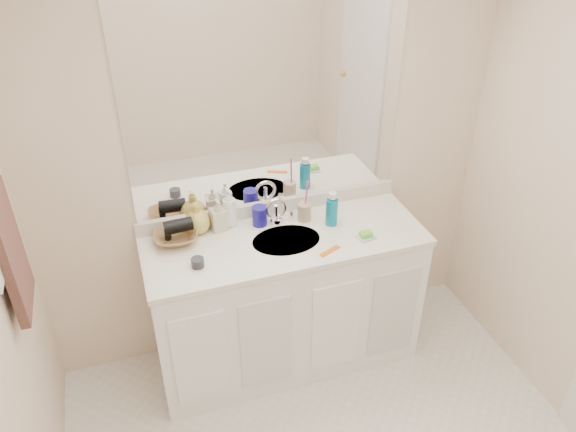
{
  "coord_description": "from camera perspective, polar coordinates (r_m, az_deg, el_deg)",
  "views": [
    {
      "loc": [
        -0.76,
        -1.31,
        2.61
      ],
      "look_at": [
        0.0,
        0.97,
        1.05
      ],
      "focal_mm": 35.0,
      "sensor_mm": 36.0,
      "label": 1
    }
  ],
  "objects": [
    {
      "name": "soap_bottle_cream",
      "position": [
        3.05,
        -7.12,
        0.16
      ],
      "size": [
        0.09,
        0.1,
        0.19
      ],
      "primitive_type": "imported",
      "rotation": [
        0.0,
        0.0,
        0.13
      ],
      "color": "beige",
      "rests_on": "countertop"
    },
    {
      "name": "green_soap",
      "position": [
        3.02,
        7.92,
        -1.83
      ],
      "size": [
        0.06,
        0.05,
        0.02
      ],
      "primitive_type": "cube",
      "rotation": [
        0.0,
        0.0,
        -0.02
      ],
      "color": "#6ED333",
      "rests_on": "soap_dish"
    },
    {
      "name": "wall_back",
      "position": [
        3.07,
        -1.93,
        5.49
      ],
      "size": [
        2.6,
        0.02,
        2.4
      ],
      "primitive_type": "cube",
      "color": "beige",
      "rests_on": "floor"
    },
    {
      "name": "soap_bottle_white",
      "position": [
        3.07,
        -5.98,
        0.88
      ],
      "size": [
        0.1,
        0.1,
        0.22
      ],
      "primitive_type": "imported",
      "rotation": [
        0.0,
        0.0,
        0.19
      ],
      "color": "white",
      "rests_on": "countertop"
    },
    {
      "name": "soap_bottle_yellow",
      "position": [
        3.05,
        -9.24,
        -0.15
      ],
      "size": [
        0.17,
        0.17,
        0.18
      ],
      "primitive_type": "imported",
      "rotation": [
        0.0,
        0.0,
        -0.25
      ],
      "color": "gold",
      "rests_on": "countertop"
    },
    {
      "name": "mouthwash_bottle",
      "position": [
        3.09,
        4.46,
        0.42
      ],
      "size": [
        0.09,
        0.09,
        0.16
      ],
      "primitive_type": "cylinder",
      "rotation": [
        0.0,
        0.0,
        -0.38
      ],
      "color": "#0B708F",
      "rests_on": "countertop"
    },
    {
      "name": "sink_basin",
      "position": [
        3.0,
        -0.18,
        -2.62
      ],
      "size": [
        0.37,
        0.37,
        0.02
      ],
      "primitive_type": "cylinder",
      "color": "#BBB6A4",
      "rests_on": "countertop"
    },
    {
      "name": "countertop",
      "position": [
        3.02,
        -0.3,
        -2.46
      ],
      "size": [
        1.52,
        0.57,
        0.03
      ],
      "primitive_type": "cube",
      "color": "white",
      "rests_on": "vanity_cabinet"
    },
    {
      "name": "faucet",
      "position": [
        3.1,
        -1.23,
        0.22
      ],
      "size": [
        0.02,
        0.02,
        0.11
      ],
      "primitive_type": "cylinder",
      "color": "silver",
      "rests_on": "countertop"
    },
    {
      "name": "wicker_basket",
      "position": [
        3.03,
        -11.32,
        -2.03
      ],
      "size": [
        0.26,
        0.26,
        0.06
      ],
      "primitive_type": "imported",
      "rotation": [
        0.0,
        0.0,
        -0.1
      ],
      "color": "brown",
      "rests_on": "countertop"
    },
    {
      "name": "backsplash",
      "position": [
        3.19,
        -1.76,
        0.91
      ],
      "size": [
        1.52,
        0.03,
        0.08
      ],
      "primitive_type": "cube",
      "color": "silver",
      "rests_on": "countertop"
    },
    {
      "name": "hand_towel",
      "position": [
        2.54,
        -26.29,
        -3.39
      ],
      "size": [
        0.04,
        0.32,
        0.55
      ],
      "primitive_type": "cube",
      "color": "#3B241F",
      "rests_on": "towel_ring"
    },
    {
      "name": "orange_comb",
      "position": [
        2.91,
        4.27,
        -3.56
      ],
      "size": [
        0.13,
        0.08,
        0.01
      ],
      "primitive_type": "cube",
      "rotation": [
        0.0,
        0.0,
        0.41
      ],
      "color": "orange",
      "rests_on": "countertop"
    },
    {
      "name": "vanity_cabinet",
      "position": [
        3.29,
        -0.28,
        -8.72
      ],
      "size": [
        1.5,
        0.55,
        0.85
      ],
      "primitive_type": "cube",
      "color": "white",
      "rests_on": "floor"
    },
    {
      "name": "hair_dryer",
      "position": [
        3.0,
        -11.07,
        -1.0
      ],
      "size": [
        0.15,
        0.08,
        0.07
      ],
      "primitive_type": "cylinder",
      "rotation": [
        0.0,
        1.57,
        0.07
      ],
      "color": "black",
      "rests_on": "wicker_basket"
    },
    {
      "name": "mirror",
      "position": [
        2.91,
        -2.03,
        11.74
      ],
      "size": [
        1.48,
        0.01,
        1.2
      ],
      "primitive_type": "cube",
      "color": "white",
      "rests_on": "wall_back"
    },
    {
      "name": "dark_jar",
      "position": [
        2.83,
        -9.17,
        -4.69
      ],
      "size": [
        0.07,
        0.07,
        0.05
      ],
      "primitive_type": "cylinder",
      "rotation": [
        0.0,
        0.0,
        0.13
      ],
      "color": "#2B2B31",
      "rests_on": "countertop"
    },
    {
      "name": "blue_mug",
      "position": [
        3.09,
        -2.9,
        0.03
      ],
      "size": [
        0.09,
        0.09,
        0.11
      ],
      "primitive_type": "cylinder",
      "rotation": [
        0.0,
        0.0,
        0.07
      ],
      "color": "navy",
      "rests_on": "countertop"
    },
    {
      "name": "soap_dish",
      "position": [
        3.03,
        7.89,
        -2.12
      ],
      "size": [
        0.11,
        0.09,
        0.01
      ],
      "primitive_type": "cube",
      "rotation": [
        0.0,
        0.0,
        0.22
      ],
      "color": "silver",
      "rests_on": "countertop"
    },
    {
      "name": "toothbrush",
      "position": [
        3.08,
        1.87,
        2.0
      ],
      "size": [
        0.02,
        0.04,
        0.21
      ],
      "primitive_type": "cylinder",
      "rotation": [
        0.14,
        0.0,
        0.15
      ],
      "color": "#ED3E99",
      "rests_on": "tan_cup"
    },
    {
      "name": "tan_cup",
      "position": [
        3.13,
        1.67,
        0.42
      ],
      "size": [
        0.09,
        0.09,
        0.1
      ],
      "primitive_type": "cylinder",
      "rotation": [
        0.0,
        0.0,
        -0.2
      ],
      "color": "tan",
      "rests_on": "countertop"
    }
  ]
}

